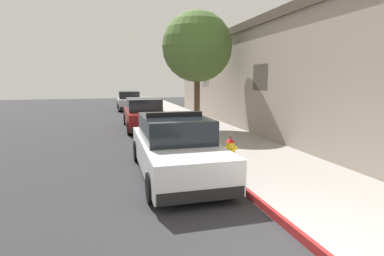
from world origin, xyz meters
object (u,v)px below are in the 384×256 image
at_px(fire_hydrant, 230,149).
at_px(parked_car_dark_far, 129,101).
at_px(street_tree, 197,47).
at_px(parked_car_silver_ahead, 144,114).
at_px(police_cruiser, 175,147).

bearing_deg(fire_hydrant, parked_car_dark_far, 95.57).
relative_size(fire_hydrant, street_tree, 0.14).
xyz_separation_m(parked_car_silver_ahead, fire_hydrant, (1.67, -7.70, -0.24)).
distance_m(parked_car_dark_far, fire_hydrant, 18.42).
bearing_deg(parked_car_dark_far, parked_car_silver_ahead, -89.39).
xyz_separation_m(police_cruiser, parked_car_silver_ahead, (0.05, 8.06, -0.00)).
xyz_separation_m(police_cruiser, fire_hydrant, (1.72, 0.36, -0.24)).
height_order(police_cruiser, parked_car_silver_ahead, police_cruiser).
relative_size(parked_car_dark_far, fire_hydrant, 6.37).
distance_m(police_cruiser, parked_car_silver_ahead, 8.06).
height_order(police_cruiser, street_tree, street_tree).
bearing_deg(street_tree, parked_car_dark_far, 101.59).
bearing_deg(street_tree, police_cruiser, -110.98).
height_order(parked_car_dark_far, fire_hydrant, parked_car_dark_far).
xyz_separation_m(parked_car_dark_far, street_tree, (2.52, -12.28, 3.31)).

